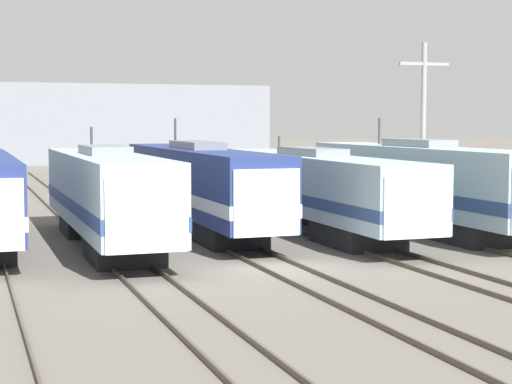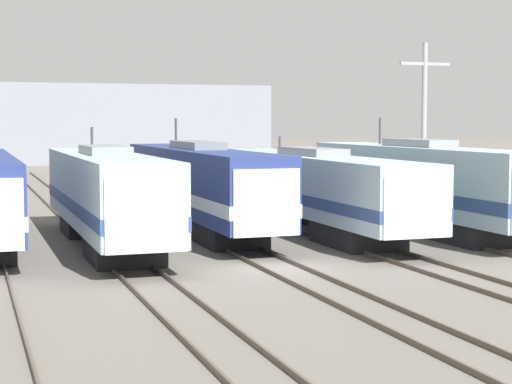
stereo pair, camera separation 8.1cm
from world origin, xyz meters
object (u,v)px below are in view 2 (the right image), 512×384
Objects in this scene: locomotive_center_right at (316,189)px; locomotive_center_left at (108,196)px; locomotive_center at (201,185)px; catenary_tower_right at (424,125)px; locomotive_far_right at (424,184)px.

locomotive_center_left is at bearing -169.92° from locomotive_center_right.
catenary_tower_right is (12.85, 1.89, 2.81)m from locomotive_center.
catenary_tower_right reaches higher than locomotive_center_right.
locomotive_center_right is (4.95, -2.09, -0.14)m from locomotive_center.
locomotive_center_left is 0.92× the size of locomotive_far_right.
locomotive_center_left is 6.27m from locomotive_center.
locomotive_far_right reaches higher than locomotive_center.
catenary_tower_right is at bearing 8.35° from locomotive_center.
catenary_tower_right reaches higher than locomotive_center.
locomotive_center reaches higher than locomotive_center_left.
locomotive_center_right is at bearing 10.08° from locomotive_center_left.
locomotive_center is 5.37m from locomotive_center_right.
catenary_tower_right reaches higher than locomotive_far_right.
catenary_tower_right is at bearing 17.85° from locomotive_center_left.
catenary_tower_right is (2.95, 5.19, 2.76)m from locomotive_far_right.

